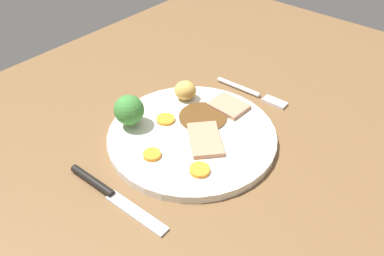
{
  "coord_description": "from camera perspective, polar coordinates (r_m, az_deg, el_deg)",
  "views": [
    {
      "loc": [
        39.61,
        35.04,
        46.58
      ],
      "look_at": [
        1.83,
        2.87,
        6.0
      ],
      "focal_mm": 36.68,
      "sensor_mm": 36.0,
      "label": 1
    }
  ],
  "objects": [
    {
      "name": "broccoli_floret",
      "position": [
        0.65,
        -9.14,
        2.58
      ],
      "size": [
        5.01,
        5.01,
        5.73
      ],
      "color": "#8CB766",
      "rests_on": "dinner_plate"
    },
    {
      "name": "meat_slice_under",
      "position": [
        0.63,
        1.92,
        -1.67
      ],
      "size": [
        9.09,
        9.32,
        0.8
      ],
      "primitive_type": "cube",
      "rotation": [
        0.0,
        0.0,
        0.84
      ],
      "color": "tan",
      "rests_on": "dinner_plate"
    },
    {
      "name": "carrot_coin_back",
      "position": [
        0.58,
        1.12,
        -6.11
      ],
      "size": [
        3.07,
        3.07,
        0.62
      ],
      "primitive_type": "cylinder",
      "color": "orange",
      "rests_on": "dinner_plate"
    },
    {
      "name": "meat_slice_main",
      "position": [
        0.7,
        5.36,
        3.22
      ],
      "size": [
        5.24,
        6.48,
        0.8
      ],
      "primitive_type": "cube",
      "rotation": [
        0.0,
        0.0,
        1.53
      ],
      "color": "tan",
      "rests_on": "dinner_plate"
    },
    {
      "name": "roast_potato_left",
      "position": [
        0.72,
        -0.98,
        5.48
      ],
      "size": [
        5.17,
        5.3,
        3.62
      ],
      "primitive_type": "ellipsoid",
      "rotation": [
        0.0,
        0.0,
        2.16
      ],
      "color": "tan",
      "rests_on": "dinner_plate"
    },
    {
      "name": "carrot_coin_side",
      "position": [
        0.61,
        -5.85,
        -3.86
      ],
      "size": [
        2.78,
        2.78,
        0.61
      ],
      "primitive_type": "cylinder",
      "color": "orange",
      "rests_on": "dinner_plate"
    },
    {
      "name": "gravy_pool",
      "position": [
        0.68,
        1.59,
        1.64
      ],
      "size": [
        8.36,
        8.36,
        0.3
      ],
      "primitive_type": "cylinder",
      "color": "#563819",
      "rests_on": "dinner_plate"
    },
    {
      "name": "carrot_coin_front",
      "position": [
        0.67,
        -3.86,
        1.27
      ],
      "size": [
        3.16,
        3.16,
        0.52
      ],
      "primitive_type": "cylinder",
      "color": "orange",
      "rests_on": "dinner_plate"
    },
    {
      "name": "knife",
      "position": [
        0.58,
        -12.14,
        -9.08
      ],
      "size": [
        2.07,
        18.54,
        1.2
      ],
      "rotation": [
        0.0,
        0.0,
        1.6
      ],
      "color": "black",
      "rests_on": "dining_table"
    },
    {
      "name": "dining_table",
      "position": [
        0.69,
        -0.83,
        -0.98
      ],
      "size": [
        120.0,
        84.0,
        3.6
      ],
      "primitive_type": "cube",
      "color": "brown",
      "rests_on": "ground"
    },
    {
      "name": "fork",
      "position": [
        0.77,
        8.78,
        5.08
      ],
      "size": [
        2.19,
        15.3,
        0.9
      ],
      "rotation": [
        0.0,
        0.0,
        1.61
      ],
      "color": "silver",
      "rests_on": "dining_table"
    },
    {
      "name": "dinner_plate",
      "position": [
        0.65,
        -0.0,
        -1.16
      ],
      "size": [
        27.91,
        27.91,
        1.4
      ],
      "primitive_type": "cylinder",
      "color": "silver",
      "rests_on": "dining_table"
    }
  ]
}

